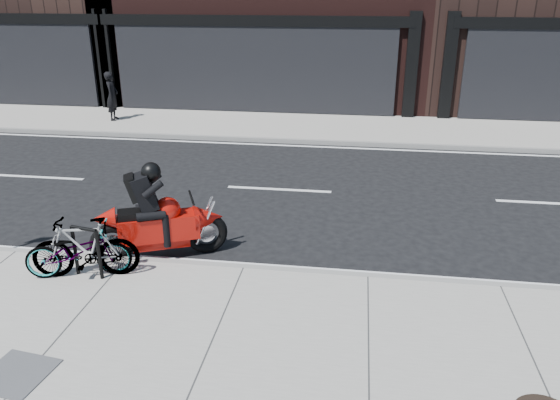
% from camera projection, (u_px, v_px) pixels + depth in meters
% --- Properties ---
extents(ground, '(120.00, 120.00, 0.00)m').
position_uv_depth(ground, '(264.00, 225.00, 10.72)').
color(ground, black).
rests_on(ground, ground).
extents(sidewalk_far, '(60.00, 3.50, 0.13)m').
position_uv_depth(sidewalk_far, '(305.00, 127.00, 17.82)').
color(sidewalk_far, gray).
rests_on(sidewalk_far, ground).
extents(bike_rack, '(0.50, 0.14, 0.85)m').
position_uv_depth(bike_rack, '(86.00, 248.00, 8.41)').
color(bike_rack, black).
rests_on(bike_rack, sidewalk_near).
extents(bicycle_front, '(1.70, 0.99, 0.85)m').
position_uv_depth(bicycle_front, '(78.00, 251.00, 8.46)').
color(bicycle_front, gray).
rests_on(bicycle_front, sidewalk_near).
extents(bicycle_rear, '(1.70, 0.81, 0.99)m').
position_uv_depth(bicycle_rear, '(85.00, 248.00, 8.42)').
color(bicycle_rear, gray).
rests_on(bicycle_rear, sidewalk_near).
extents(motorcycle, '(2.19, 1.20, 1.74)m').
position_uv_depth(motorcycle, '(165.00, 219.00, 9.22)').
color(motorcycle, black).
rests_on(motorcycle, ground).
extents(pedestrian, '(0.47, 0.64, 1.60)m').
position_uv_depth(pedestrian, '(112.00, 96.00, 18.16)').
color(pedestrian, black).
rests_on(pedestrian, sidewalk_far).
extents(utility_grate, '(0.84, 0.84, 0.02)m').
position_uv_depth(utility_grate, '(16.00, 374.00, 6.42)').
color(utility_grate, '#464648').
rests_on(utility_grate, sidewalk_near).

